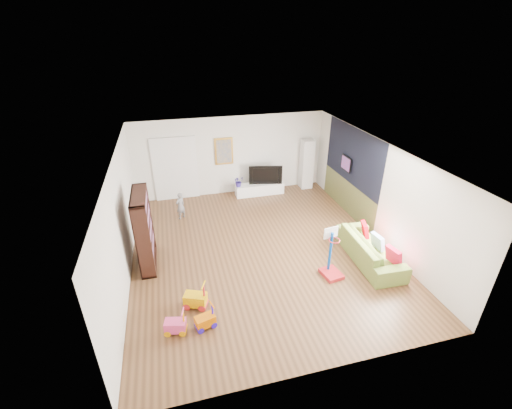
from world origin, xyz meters
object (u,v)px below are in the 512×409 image
object	(u,v)px
sofa	(370,249)
media_console	(259,189)
basketball_hoop	(334,254)
bookshelf	(144,230)

from	to	relation	value
sofa	media_console	bearing A→B (deg)	22.86
media_console	basketball_hoop	xyz separation A→B (m)	(0.47, -4.77, 0.42)
media_console	bookshelf	size ratio (longest dim) A/B	0.89
bookshelf	sofa	bearing A→B (deg)	-13.16
basketball_hoop	sofa	bearing A→B (deg)	6.82
basketball_hoop	bookshelf	bearing A→B (deg)	149.83
media_console	basketball_hoop	bearing A→B (deg)	-84.63
bookshelf	sofa	distance (m)	5.56
bookshelf	media_console	bearing A→B (deg)	40.56
media_console	bookshelf	world-z (taller)	bookshelf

